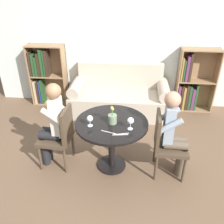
# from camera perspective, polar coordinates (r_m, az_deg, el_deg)

# --- Properties ---
(ground_plane) EXTENTS (16.00, 16.00, 0.00)m
(ground_plane) POSITION_cam_1_polar(r_m,az_deg,el_deg) (3.50, -0.08, -12.72)
(ground_plane) COLOR brown
(back_wall) EXTENTS (5.20, 0.05, 2.70)m
(back_wall) POSITION_cam_1_polar(r_m,az_deg,el_deg) (4.69, 2.35, 17.34)
(back_wall) COLOR silver
(back_wall) RESTS_ON ground_plane
(round_table) EXTENTS (0.94, 0.94, 0.74)m
(round_table) POSITION_cam_1_polar(r_m,az_deg,el_deg) (3.12, -0.09, -4.69)
(round_table) COLOR black
(round_table) RESTS_ON ground_plane
(couch) EXTENTS (1.87, 0.80, 0.92)m
(couch) POSITION_cam_1_polar(r_m,az_deg,el_deg) (4.64, 1.78, 3.54)
(couch) COLOR #B7A893
(couch) RESTS_ON ground_plane
(bookshelf_left) EXTENTS (0.72, 0.28, 1.23)m
(bookshelf_left) POSITION_cam_1_polar(r_m,az_deg,el_deg) (5.06, -15.94, 8.84)
(bookshelf_left) COLOR #93704C
(bookshelf_left) RESTS_ON ground_plane
(bookshelf_right) EXTENTS (0.72, 0.28, 1.23)m
(bookshelf_right) POSITION_cam_1_polar(r_m,az_deg,el_deg) (4.91, 18.41, 6.36)
(bookshelf_right) COLOR #93704C
(bookshelf_right) RESTS_ON ground_plane
(chair_left) EXTENTS (0.45, 0.45, 0.90)m
(chair_left) POSITION_cam_1_polar(r_m,az_deg,el_deg) (3.31, -12.44, -5.38)
(chair_left) COLOR #473828
(chair_left) RESTS_ON ground_plane
(chair_right) EXTENTS (0.43, 0.43, 0.90)m
(chair_right) POSITION_cam_1_polar(r_m,az_deg,el_deg) (3.18, 12.75, -7.08)
(chair_right) COLOR #473828
(chair_right) RESTS_ON ground_plane
(person_left) EXTENTS (0.43, 0.36, 1.24)m
(person_left) POSITION_cam_1_polar(r_m,az_deg,el_deg) (3.25, -14.20, -2.82)
(person_left) COLOR black
(person_left) RESTS_ON ground_plane
(person_right) EXTENTS (0.42, 0.35, 1.21)m
(person_right) POSITION_cam_1_polar(r_m,az_deg,el_deg) (3.10, 14.73, -5.00)
(person_right) COLOR brown
(person_right) RESTS_ON ground_plane
(wine_glass_left) EXTENTS (0.08, 0.08, 0.15)m
(wine_glass_left) POSITION_cam_1_polar(r_m,az_deg,el_deg) (2.93, -5.35, -1.66)
(wine_glass_left) COLOR white
(wine_glass_left) RESTS_ON round_table
(wine_glass_right) EXTENTS (0.08, 0.08, 0.16)m
(wine_glass_right) POSITION_cam_1_polar(r_m,az_deg,el_deg) (2.86, 4.49, -2.18)
(wine_glass_right) COLOR white
(wine_glass_right) RESTS_ON round_table
(flower_vase) EXTENTS (0.11, 0.11, 0.25)m
(flower_vase) POSITION_cam_1_polar(r_m,az_deg,el_deg) (2.99, 0.09, -1.48)
(flower_vase) COLOR gray
(flower_vase) RESTS_ON round_table
(knife_left_setting) EXTENTS (0.19, 0.06, 0.00)m
(knife_left_setting) POSITION_cam_1_polar(r_m,az_deg,el_deg) (2.82, 2.22, -5.28)
(knife_left_setting) COLOR silver
(knife_left_setting) RESTS_ON round_table
(fork_left_setting) EXTENTS (0.19, 0.04, 0.00)m
(fork_left_setting) POSITION_cam_1_polar(r_m,az_deg,el_deg) (2.81, 2.00, -5.51)
(fork_left_setting) COLOR silver
(fork_left_setting) RESTS_ON round_table
(knife_right_setting) EXTENTS (0.18, 0.07, 0.00)m
(knife_right_setting) POSITION_cam_1_polar(r_m,az_deg,el_deg) (2.85, -0.85, -4.86)
(knife_right_setting) COLOR silver
(knife_right_setting) RESTS_ON round_table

